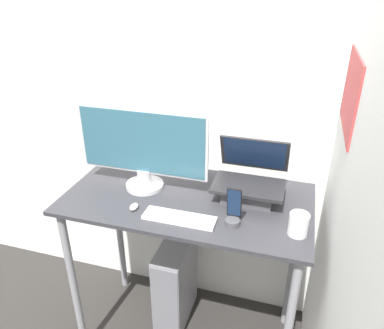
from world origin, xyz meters
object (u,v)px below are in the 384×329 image
laptop (249,184)px  monitor (143,150)px  mouse (134,207)px  cell_phone (233,213)px  keyboard (179,218)px  computer_tower (175,283)px

laptop → monitor: size_ratio=0.51×
mouse → cell_phone: 0.46m
keyboard → mouse: bearing=175.8°
mouse → computer_tower: bearing=72.6°
computer_tower → mouse: bearing=-107.4°
computer_tower → keyboard: bearing=-65.6°
cell_phone → computer_tower: bearing=144.3°
computer_tower → monitor: bearing=-146.8°
laptop → monitor: monitor is taller
keyboard → cell_phone: 0.24m
laptop → cell_phone: laptop is taller
laptop → mouse: (-0.48, -0.25, -0.06)m
mouse → cell_phone: size_ratio=0.31×
mouse → cell_phone: bearing=2.4°
monitor → computer_tower: (0.12, 0.08, -0.89)m
monitor → keyboard: 0.39m
cell_phone → computer_tower: 0.87m
monitor → computer_tower: size_ratio=1.19×
keyboard → mouse: 0.22m
keyboard → cell_phone: cell_phone is taller
laptop → keyboard: (-0.26, -0.27, -0.07)m
laptop → keyboard: bearing=-134.4°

